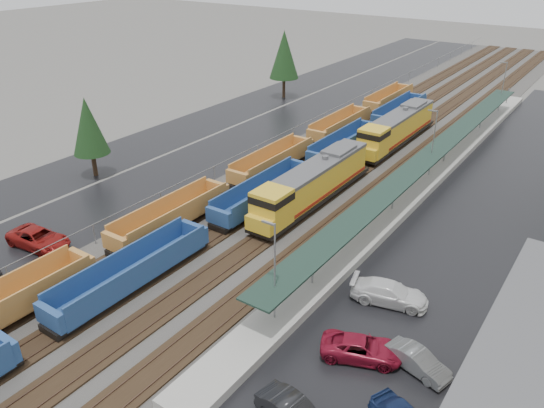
{
  "coord_description": "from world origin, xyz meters",
  "views": [
    {
      "loc": [
        25.94,
        -4.0,
        23.87
      ],
      "look_at": [
        0.89,
        32.08,
        2.0
      ],
      "focal_mm": 35.0,
      "sensor_mm": 36.0,
      "label": 1
    }
  ],
  "objects": [
    {
      "name": "parked_car_east_e",
      "position": [
        19.15,
        21.49,
        0.7
      ],
      "size": [
        2.52,
        4.46,
        1.39
      ],
      "primitive_type": "imported",
      "rotation": [
        0.0,
        0.0,
        1.31
      ],
      "color": "slate",
      "rests_on": "ground"
    },
    {
      "name": "tree_west_near",
      "position": [
        -22.0,
        30.0,
        5.82
      ],
      "size": [
        3.96,
        3.96,
        9.0
      ],
      "color": "#332316",
      "rests_on": "ground"
    },
    {
      "name": "well_string_yellow",
      "position": [
        -6.0,
        34.02,
        1.2
      ],
      "size": [
        2.76,
        94.96,
        2.45
      ],
      "color": "#BF7C35",
      "rests_on": "ground"
    },
    {
      "name": "tree_west_far",
      "position": [
        -23.0,
        70.0,
        7.12
      ],
      "size": [
        4.84,
        4.84,
        11.0
      ],
      "color": "#332316",
      "rests_on": "ground"
    },
    {
      "name": "trackbed",
      "position": [
        -0.0,
        60.0,
        0.16
      ],
      "size": [
        14.6,
        160.0,
        0.22
      ],
      "color": "black",
      "rests_on": "ground"
    },
    {
      "name": "parked_car_east_b",
      "position": [
        15.82,
        20.54,
        0.72
      ],
      "size": [
        4.14,
        5.7,
        1.44
      ],
      "primitive_type": "imported",
      "rotation": [
        0.0,
        0.0,
        1.95
      ],
      "color": "maroon",
      "rests_on": "ground"
    },
    {
      "name": "locomotive_trail",
      "position": [
        2.0,
        58.25,
        2.34
      ],
      "size": [
        2.94,
        19.36,
        4.38
      ],
      "color": "black",
      "rests_on": "ground"
    },
    {
      "name": "parked_car_west_c",
      "position": [
        -13.19,
        17.01,
        0.82
      ],
      "size": [
        3.33,
        6.16,
        1.64
      ],
      "primitive_type": "imported",
      "rotation": [
        0.0,
        0.0,
        1.68
      ],
      "color": "maroon",
      "rests_on": "ground"
    },
    {
      "name": "parked_car_east_c",
      "position": [
        14.92,
        26.92,
        0.81
      ],
      "size": [
        3.58,
        6.0,
        1.63
      ],
      "primitive_type": "imported",
      "rotation": [
        0.0,
        0.0,
        1.82
      ],
      "color": "silver",
      "rests_on": "ground"
    },
    {
      "name": "locomotive_lead",
      "position": [
        2.0,
        37.25,
        2.34
      ],
      "size": [
        2.94,
        19.36,
        4.38
      ],
      "color": "black",
      "rests_on": "ground"
    },
    {
      "name": "west_road",
      "position": [
        -25.0,
        60.0,
        0.01
      ],
      "size": [
        9.0,
        160.0,
        0.02
      ],
      "primitive_type": "cube",
      "color": "black",
      "rests_on": "ground"
    },
    {
      "name": "station_platform",
      "position": [
        9.5,
        50.01,
        0.73
      ],
      "size": [
        3.0,
        80.0,
        8.0
      ],
      "color": "#9E9B93",
      "rests_on": "ground"
    },
    {
      "name": "chainlink_fence",
      "position": [
        -9.5,
        58.44,
        1.61
      ],
      "size": [
        0.08,
        160.04,
        2.02
      ],
      "color": "gray",
      "rests_on": "ground"
    },
    {
      "name": "east_commuter_lot",
      "position": [
        19.0,
        50.0,
        0.01
      ],
      "size": [
        16.0,
        100.0,
        0.02
      ],
      "primitive_type": "cube",
      "color": "black",
      "rests_on": "ground"
    },
    {
      "name": "well_string_blue",
      "position": [
        -2.0,
        26.23,
        1.2
      ],
      "size": [
        2.75,
        101.2,
        2.43
      ],
      "color": "navy",
      "rests_on": "ground"
    },
    {
      "name": "ballast_strip",
      "position": [
        0.0,
        60.0,
        0.04
      ],
      "size": [
        20.0,
        160.0,
        0.08
      ],
      "primitive_type": "cube",
      "color": "#302D2B",
      "rests_on": "ground"
    },
    {
      "name": "west_parking_lot",
      "position": [
        -15.0,
        60.0,
        0.01
      ],
      "size": [
        10.0,
        160.0,
        0.02
      ],
      "primitive_type": "cube",
      "color": "black",
      "rests_on": "ground"
    }
  ]
}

